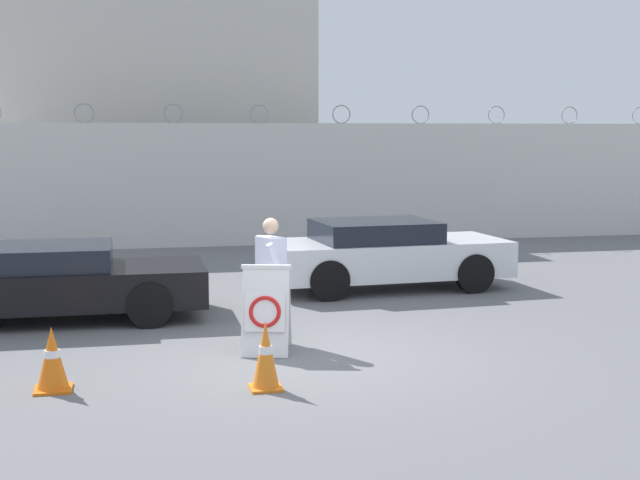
{
  "coord_description": "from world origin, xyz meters",
  "views": [
    {
      "loc": [
        -2.27,
        -10.6,
        2.8
      ],
      "look_at": [
        0.5,
        1.86,
        1.24
      ],
      "focal_mm": 50.0,
      "sensor_mm": 36.0,
      "label": 1
    }
  ],
  "objects_px": {
    "security_guard": "(271,274)",
    "traffic_cone_near": "(52,359)",
    "parked_car_rear_sedan": "(384,253)",
    "barricade_sign": "(266,309)",
    "traffic_cone_mid": "(266,355)",
    "parked_car_front_coupe": "(51,281)"
  },
  "relations": [
    {
      "from": "traffic_cone_mid",
      "to": "parked_car_front_coupe",
      "type": "height_order",
      "value": "parked_car_front_coupe"
    },
    {
      "from": "parked_car_rear_sedan",
      "to": "traffic_cone_mid",
      "type": "bearing_deg",
      "value": -121.62
    },
    {
      "from": "parked_car_rear_sedan",
      "to": "traffic_cone_near",
      "type": "bearing_deg",
      "value": -138.74
    },
    {
      "from": "barricade_sign",
      "to": "security_guard",
      "type": "height_order",
      "value": "security_guard"
    },
    {
      "from": "security_guard",
      "to": "parked_car_rear_sedan",
      "type": "relative_size",
      "value": 0.38
    },
    {
      "from": "barricade_sign",
      "to": "parked_car_rear_sedan",
      "type": "bearing_deg",
      "value": 70.78
    },
    {
      "from": "security_guard",
      "to": "parked_car_rear_sedan",
      "type": "distance_m",
      "value": 4.4
    },
    {
      "from": "barricade_sign",
      "to": "traffic_cone_mid",
      "type": "height_order",
      "value": "barricade_sign"
    },
    {
      "from": "barricade_sign",
      "to": "traffic_cone_near",
      "type": "height_order",
      "value": "barricade_sign"
    },
    {
      "from": "traffic_cone_mid",
      "to": "parked_car_rear_sedan",
      "type": "relative_size",
      "value": 0.17
    },
    {
      "from": "traffic_cone_near",
      "to": "traffic_cone_mid",
      "type": "bearing_deg",
      "value": -11.3
    },
    {
      "from": "traffic_cone_near",
      "to": "parked_car_rear_sedan",
      "type": "height_order",
      "value": "parked_car_rear_sedan"
    },
    {
      "from": "traffic_cone_near",
      "to": "parked_car_rear_sedan",
      "type": "relative_size",
      "value": 0.16
    },
    {
      "from": "traffic_cone_near",
      "to": "traffic_cone_mid",
      "type": "height_order",
      "value": "traffic_cone_mid"
    },
    {
      "from": "traffic_cone_near",
      "to": "barricade_sign",
      "type": "bearing_deg",
      "value": 24.59
    },
    {
      "from": "security_guard",
      "to": "parked_car_rear_sedan",
      "type": "bearing_deg",
      "value": 115.32
    },
    {
      "from": "security_guard",
      "to": "traffic_cone_near",
      "type": "relative_size",
      "value": 2.34
    },
    {
      "from": "traffic_cone_near",
      "to": "parked_car_front_coupe",
      "type": "bearing_deg",
      "value": 94.19
    },
    {
      "from": "parked_car_front_coupe",
      "to": "parked_car_rear_sedan",
      "type": "bearing_deg",
      "value": 15.46
    },
    {
      "from": "security_guard",
      "to": "parked_car_front_coupe",
      "type": "height_order",
      "value": "security_guard"
    },
    {
      "from": "security_guard",
      "to": "traffic_cone_mid",
      "type": "distance_m",
      "value": 2.34
    },
    {
      "from": "barricade_sign",
      "to": "parked_car_front_coupe",
      "type": "height_order",
      "value": "parked_car_front_coupe"
    }
  ]
}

